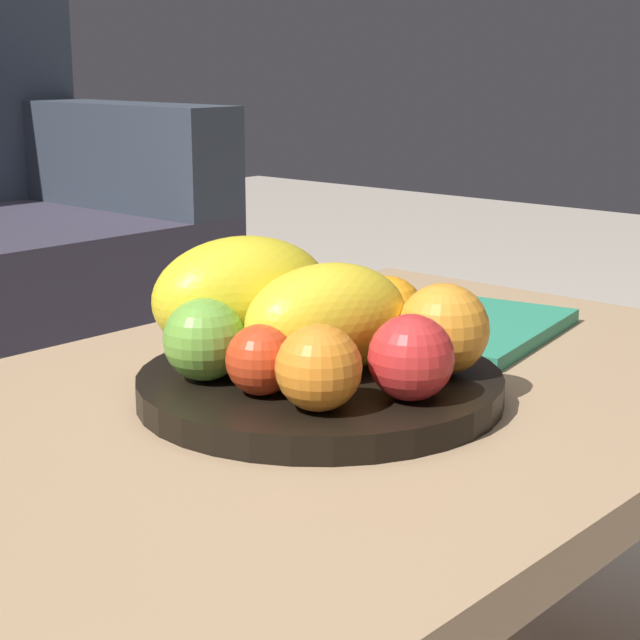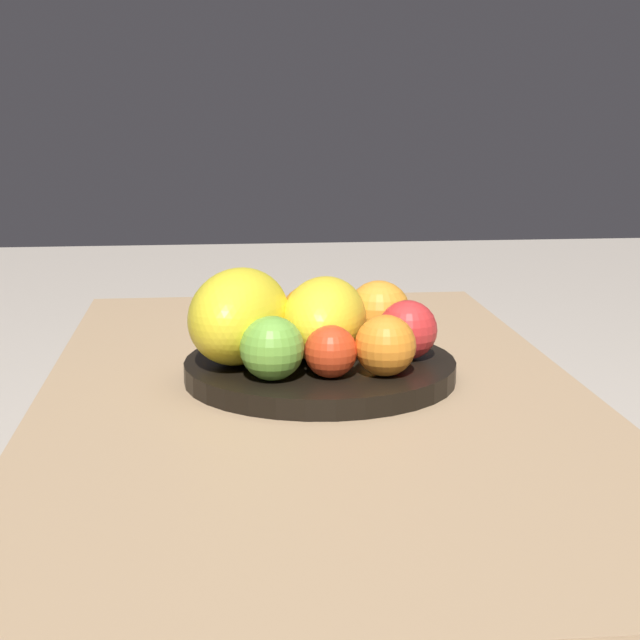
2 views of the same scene
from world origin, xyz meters
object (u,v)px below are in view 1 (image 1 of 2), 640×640
(coffee_table, at_px, (280,452))
(orange_right, at_px, (319,368))
(melon_smaller_beside, at_px, (242,296))
(banana_bunch, at_px, (314,328))
(orange_front, at_px, (387,313))
(apple_front, at_px, (204,340))
(apple_left, at_px, (411,358))
(magazine, at_px, (465,328))
(fruit_bowl, at_px, (320,386))
(orange_left, at_px, (443,329))
(melon_large_front, at_px, (327,319))
(apple_right, at_px, (261,360))

(coffee_table, relative_size, orange_right, 16.10)
(melon_smaller_beside, xyz_separation_m, banana_bunch, (0.03, -0.06, -0.03))
(melon_smaller_beside, relative_size, orange_front, 2.44)
(apple_front, xyz_separation_m, apple_left, (0.08, -0.17, -0.00))
(apple_front, height_order, magazine, apple_front)
(magazine, bearing_deg, fruit_bowl, 176.20)
(orange_front, xyz_separation_m, orange_left, (-0.03, -0.09, 0.00))
(orange_right, bearing_deg, melon_large_front, 37.38)
(coffee_table, relative_size, orange_left, 13.77)
(apple_left, bearing_deg, melon_smaller_beside, 88.43)
(orange_right, xyz_separation_m, apple_front, (-0.00, 0.13, 0.00))
(banana_bunch, distance_m, magazine, 0.26)
(orange_left, height_order, apple_right, orange_left)
(fruit_bowl, height_order, magazine, fruit_bowl)
(apple_right, height_order, banana_bunch, same)
(melon_smaller_beside, xyz_separation_m, magazine, (0.28, -0.07, -0.07))
(fruit_bowl, relative_size, apple_left, 4.57)
(apple_left, bearing_deg, banana_bunch, 75.31)
(apple_front, xyz_separation_m, magazine, (0.37, -0.03, -0.05))
(fruit_bowl, xyz_separation_m, apple_right, (-0.08, -0.00, 0.04))
(apple_left, bearing_deg, magazine, 25.55)
(fruit_bowl, height_order, orange_right, orange_right)
(apple_front, bearing_deg, orange_left, -43.54)
(melon_large_front, bearing_deg, apple_front, 141.05)
(fruit_bowl, height_order, melon_large_front, melon_large_front)
(orange_left, height_order, orange_right, orange_left)
(apple_front, bearing_deg, banana_bunch, -14.14)
(fruit_bowl, relative_size, melon_smaller_beside, 1.86)
(melon_smaller_beside, bearing_deg, orange_left, -68.02)
(melon_smaller_beside, relative_size, apple_right, 2.93)
(apple_left, relative_size, magazine, 0.29)
(coffee_table, xyz_separation_m, orange_left, (0.11, -0.10, 0.11))
(banana_bunch, bearing_deg, magazine, -1.05)
(melon_large_front, bearing_deg, coffee_table, 158.85)
(coffee_table, distance_m, melon_large_front, 0.13)
(coffee_table, bearing_deg, fruit_bowl, -15.15)
(apple_left, bearing_deg, fruit_bowl, 86.34)
(orange_front, height_order, apple_left, same)
(orange_front, xyz_separation_m, apple_left, (-0.11, -0.11, -0.00))
(apple_right, bearing_deg, banana_bunch, 19.44)
(coffee_table, xyz_separation_m, fruit_bowl, (0.04, -0.01, 0.05))
(melon_smaller_beside, height_order, banana_bunch, melon_smaller_beside)
(melon_smaller_beside, relative_size, apple_left, 2.46)
(apple_right, xyz_separation_m, banana_bunch, (0.11, 0.04, -0.00))
(fruit_bowl, bearing_deg, orange_left, -49.29)
(banana_bunch, bearing_deg, apple_front, 165.86)
(orange_right, bearing_deg, orange_front, 21.50)
(melon_smaller_beside, relative_size, orange_left, 2.15)
(orange_front, distance_m, banana_bunch, 0.08)
(melon_smaller_beside, bearing_deg, apple_left, -91.57)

